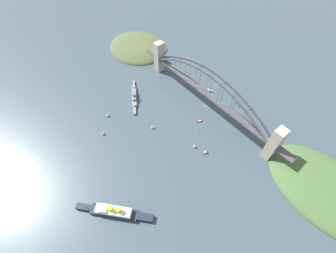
# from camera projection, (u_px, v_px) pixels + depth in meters

# --- Properties ---
(ground_plane) EXTENTS (1400.00, 1400.00, 0.00)m
(ground_plane) POSITION_uv_depth(u_px,v_px,m) (205.00, 106.00, 373.29)
(ground_plane) COLOR #3D4C56
(harbor_arch_bridge) EXTENTS (301.56, 15.85, 67.46)m
(harbor_arch_bridge) POSITION_uv_depth(u_px,v_px,m) (208.00, 92.00, 349.99)
(harbor_arch_bridge) COLOR #ADA38E
(harbor_arch_bridge) RESTS_ON ground
(headland_west_shore) EXTENTS (158.85, 102.95, 28.27)m
(headland_west_shore) POSITION_uv_depth(u_px,v_px,m) (329.00, 192.00, 283.73)
(headland_west_shore) COLOR #476638
(headland_west_shore) RESTS_ON ground
(headland_east_shore) EXTENTS (127.60, 111.88, 25.84)m
(headland_east_shore) POSITION_uv_depth(u_px,v_px,m) (139.00, 48.00, 473.25)
(headland_east_shore) COLOR #515B38
(headland_east_shore) RESTS_ON ground
(ocean_liner) EXTENTS (74.24, 67.21, 17.88)m
(ocean_liner) POSITION_uv_depth(u_px,v_px,m) (114.00, 212.00, 263.83)
(ocean_liner) COLOR #1E2333
(ocean_liner) RESTS_ON ground
(naval_cruiser) EXTENTS (67.77, 45.81, 17.78)m
(naval_cruiser) POSITION_uv_depth(u_px,v_px,m) (134.00, 97.00, 381.40)
(naval_cruiser) COLOR gray
(naval_cruiser) RESTS_ON ground
(seaplane_taxiing_near_bridge) EXTENTS (9.46, 8.32, 5.01)m
(seaplane_taxiing_near_bridge) POSITION_uv_depth(u_px,v_px,m) (238.00, 103.00, 373.17)
(seaplane_taxiing_near_bridge) COLOR #B7B7B2
(seaplane_taxiing_near_bridge) RESTS_ON ground
(seaplane_second_in_formation) EXTENTS (9.61, 8.11, 5.04)m
(seaplane_second_in_formation) POSITION_uv_depth(u_px,v_px,m) (210.00, 91.00, 391.57)
(seaplane_second_in_formation) COLOR #B7B7B2
(seaplane_second_in_formation) RESTS_ON ground
(small_boat_0) EXTENTS (4.68, 8.02, 8.52)m
(small_boat_0) POSITION_uv_depth(u_px,v_px,m) (152.00, 127.00, 341.56)
(small_boat_0) COLOR gold
(small_boat_0) RESTS_ON ground
(small_boat_1) EXTENTS (6.82, 5.33, 8.19)m
(small_boat_1) POSITION_uv_depth(u_px,v_px,m) (195.00, 146.00, 320.99)
(small_boat_1) COLOR brown
(small_boat_1) RESTS_ON ground
(small_boat_2) EXTENTS (7.36, 7.70, 8.16)m
(small_boat_2) POSITION_uv_depth(u_px,v_px,m) (107.00, 115.00, 356.12)
(small_boat_2) COLOR #2D6B3D
(small_boat_2) RESTS_ON ground
(small_boat_3) EXTENTS (5.46, 9.49, 2.24)m
(small_boat_3) POSITION_uv_depth(u_px,v_px,m) (200.00, 121.00, 352.00)
(small_boat_3) COLOR #B2231E
(small_boat_3) RESTS_ON ground
(small_boat_4) EXTENTS (4.57, 7.81, 8.31)m
(small_boat_4) POSITION_uv_depth(u_px,v_px,m) (206.00, 151.00, 315.16)
(small_boat_4) COLOR #B2231E
(small_boat_4) RESTS_ON ground
(small_boat_5) EXTENTS (5.91, 6.83, 8.24)m
(small_boat_5) POSITION_uv_depth(u_px,v_px,m) (103.00, 133.00, 334.65)
(small_boat_5) COLOR gold
(small_boat_5) RESTS_ON ground
(channel_marker_buoy) EXTENTS (2.20, 2.20, 2.75)m
(channel_marker_buoy) POSITION_uv_depth(u_px,v_px,m) (199.00, 134.00, 336.94)
(channel_marker_buoy) COLOR red
(channel_marker_buoy) RESTS_ON ground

